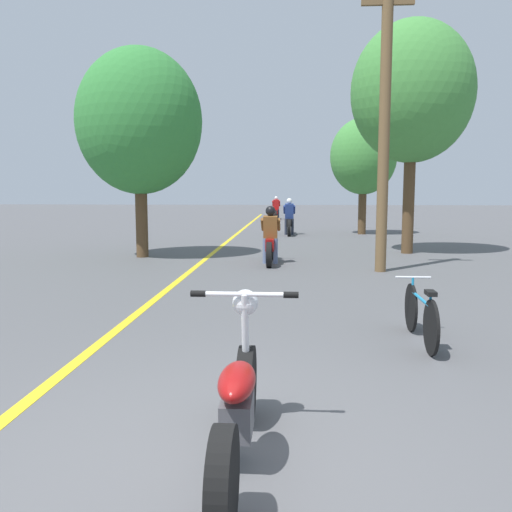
{
  "coord_description": "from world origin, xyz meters",
  "views": [
    {
      "loc": [
        0.56,
        -3.32,
        1.81
      ],
      "look_at": [
        0.06,
        4.03,
        0.9
      ],
      "focal_mm": 38.0,
      "sensor_mm": 36.0,
      "label": 1
    }
  ],
  "objects_px": {
    "roadside_tree_right_near": "(412,93)",
    "motorcycle_rider_mid": "(289,221)",
    "roadside_tree_left": "(139,122)",
    "bicycle_parked": "(421,315)",
    "utility_pole": "(384,122)",
    "roadside_tree_right_far": "(363,157)",
    "motorcycle_rider_far": "(276,211)",
    "motorcycle_foreground": "(238,403)",
    "motorcycle_rider_lead": "(270,242)"
  },
  "relations": [
    {
      "from": "bicycle_parked",
      "to": "motorcycle_rider_far",
      "type": "bearing_deg",
      "value": 95.44
    },
    {
      "from": "utility_pole",
      "to": "roadside_tree_left",
      "type": "xyz_separation_m",
      "value": [
        -5.97,
        2.19,
        0.32
      ]
    },
    {
      "from": "roadside_tree_left",
      "to": "motorcycle_rider_far",
      "type": "height_order",
      "value": "roadside_tree_left"
    },
    {
      "from": "roadside_tree_right_near",
      "to": "motorcycle_foreground",
      "type": "bearing_deg",
      "value": -106.53
    },
    {
      "from": "motorcycle_rider_lead",
      "to": "motorcycle_rider_mid",
      "type": "distance_m",
      "value": 8.5
    },
    {
      "from": "utility_pole",
      "to": "motorcycle_foreground",
      "type": "relative_size",
      "value": 3.07
    },
    {
      "from": "utility_pole",
      "to": "motorcycle_rider_far",
      "type": "relative_size",
      "value": 3.01
    },
    {
      "from": "roadside_tree_left",
      "to": "bicycle_parked",
      "type": "distance_m",
      "value": 10.11
    },
    {
      "from": "roadside_tree_right_far",
      "to": "motorcycle_rider_lead",
      "type": "distance_m",
      "value": 9.9
    },
    {
      "from": "motorcycle_rider_mid",
      "to": "bicycle_parked",
      "type": "height_order",
      "value": "motorcycle_rider_mid"
    },
    {
      "from": "roadside_tree_right_far",
      "to": "roadside_tree_left",
      "type": "height_order",
      "value": "roadside_tree_left"
    },
    {
      "from": "roadside_tree_left",
      "to": "motorcycle_rider_mid",
      "type": "height_order",
      "value": "roadside_tree_left"
    },
    {
      "from": "utility_pole",
      "to": "motorcycle_rider_far",
      "type": "distance_m",
      "value": 21.11
    },
    {
      "from": "roadside_tree_right_near",
      "to": "roadside_tree_left",
      "type": "relative_size",
      "value": 1.17
    },
    {
      "from": "roadside_tree_left",
      "to": "motorcycle_rider_mid",
      "type": "xyz_separation_m",
      "value": [
        3.89,
        7.48,
        -3.01
      ]
    },
    {
      "from": "bicycle_parked",
      "to": "motorcycle_rider_lead",
      "type": "bearing_deg",
      "value": 106.84
    },
    {
      "from": "roadside_tree_right_near",
      "to": "motorcycle_rider_mid",
      "type": "xyz_separation_m",
      "value": [
        -3.39,
        6.12,
        -3.91
      ]
    },
    {
      "from": "roadside_tree_right_near",
      "to": "bicycle_parked",
      "type": "relative_size",
      "value": 3.92
    },
    {
      "from": "utility_pole",
      "to": "roadside_tree_left",
      "type": "height_order",
      "value": "utility_pole"
    },
    {
      "from": "motorcycle_rider_mid",
      "to": "utility_pole",
      "type": "bearing_deg",
      "value": -77.83
    },
    {
      "from": "roadside_tree_right_far",
      "to": "motorcycle_rider_mid",
      "type": "relative_size",
      "value": 2.11
    },
    {
      "from": "motorcycle_rider_mid",
      "to": "bicycle_parked",
      "type": "bearing_deg",
      "value": -83.83
    },
    {
      "from": "roadside_tree_right_far",
      "to": "bicycle_parked",
      "type": "height_order",
      "value": "roadside_tree_right_far"
    },
    {
      "from": "motorcycle_rider_mid",
      "to": "bicycle_parked",
      "type": "relative_size",
      "value": 1.34
    },
    {
      "from": "motorcycle_rider_far",
      "to": "motorcycle_rider_lead",
      "type": "bearing_deg",
      "value": -88.67
    },
    {
      "from": "motorcycle_foreground",
      "to": "motorcycle_rider_far",
      "type": "relative_size",
      "value": 0.98
    },
    {
      "from": "utility_pole",
      "to": "motorcycle_rider_far",
      "type": "height_order",
      "value": "utility_pole"
    },
    {
      "from": "utility_pole",
      "to": "roadside_tree_right_far",
      "type": "relative_size",
      "value": 1.36
    },
    {
      "from": "roadside_tree_right_near",
      "to": "roadside_tree_right_far",
      "type": "distance_m",
      "value": 6.74
    },
    {
      "from": "roadside_tree_left",
      "to": "motorcycle_rider_far",
      "type": "relative_size",
      "value": 2.61
    },
    {
      "from": "motorcycle_rider_lead",
      "to": "bicycle_parked",
      "type": "distance_m",
      "value": 7.12
    },
    {
      "from": "motorcycle_rider_mid",
      "to": "roadside_tree_right_far",
      "type": "bearing_deg",
      "value": 8.99
    },
    {
      "from": "roadside_tree_right_far",
      "to": "motorcycle_foreground",
      "type": "xyz_separation_m",
      "value": [
        -3.16,
        -18.75,
        -2.69
      ]
    },
    {
      "from": "roadside_tree_right_near",
      "to": "bicycle_parked",
      "type": "bearing_deg",
      "value": -100.72
    },
    {
      "from": "motorcycle_rider_lead",
      "to": "roadside_tree_right_near",
      "type": "bearing_deg",
      "value": 31.99
    },
    {
      "from": "motorcycle_rider_far",
      "to": "bicycle_parked",
      "type": "height_order",
      "value": "motorcycle_rider_far"
    },
    {
      "from": "roadside_tree_right_far",
      "to": "roadside_tree_left",
      "type": "distance_m",
      "value": 10.48
    },
    {
      "from": "utility_pole",
      "to": "motorcycle_rider_lead",
      "type": "xyz_separation_m",
      "value": [
        -2.49,
        1.17,
        -2.7
      ]
    },
    {
      "from": "roadside_tree_right_near",
      "to": "motorcycle_rider_far",
      "type": "distance_m",
      "value": 18.13
    },
    {
      "from": "utility_pole",
      "to": "motorcycle_rider_mid",
      "type": "bearing_deg",
      "value": 102.17
    },
    {
      "from": "roadside_tree_right_near",
      "to": "motorcycle_rider_far",
      "type": "xyz_separation_m",
      "value": [
        -4.25,
        17.18,
        -3.93
      ]
    },
    {
      "from": "motorcycle_rider_far",
      "to": "motorcycle_foreground",
      "type": "bearing_deg",
      "value": -88.75
    },
    {
      "from": "roadside_tree_right_far",
      "to": "motorcycle_foreground",
      "type": "height_order",
      "value": "roadside_tree_right_far"
    },
    {
      "from": "utility_pole",
      "to": "motorcycle_rider_lead",
      "type": "relative_size",
      "value": 3.08
    },
    {
      "from": "utility_pole",
      "to": "motorcycle_rider_mid",
      "type": "xyz_separation_m",
      "value": [
        -2.08,
        9.66,
        -2.69
      ]
    },
    {
      "from": "roadside_tree_left",
      "to": "motorcycle_rider_mid",
      "type": "bearing_deg",
      "value": 62.52
    },
    {
      "from": "roadside_tree_right_near",
      "to": "motorcycle_rider_mid",
      "type": "bearing_deg",
      "value": 119.0
    },
    {
      "from": "motorcycle_foreground",
      "to": "bicycle_parked",
      "type": "distance_m",
      "value": 3.53
    },
    {
      "from": "motorcycle_rider_lead",
      "to": "motorcycle_rider_far",
      "type": "distance_m",
      "value": 19.56
    },
    {
      "from": "roadside_tree_right_near",
      "to": "motorcycle_rider_mid",
      "type": "relative_size",
      "value": 2.92
    }
  ]
}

